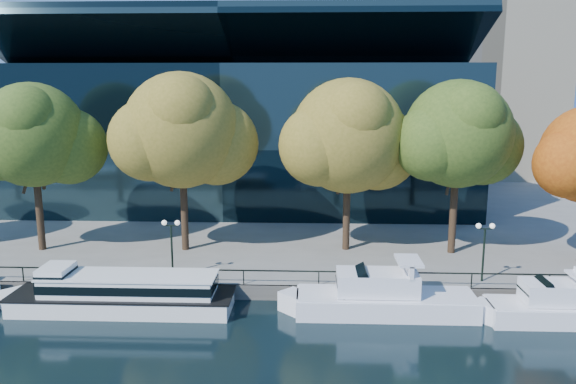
{
  "coord_description": "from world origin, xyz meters",
  "views": [
    {
      "loc": [
        4.42,
        -32.15,
        14.17
      ],
      "look_at": [
        2.76,
        8.0,
        6.36
      ],
      "focal_mm": 35.0,
      "sensor_mm": 36.0,
      "label": 1
    }
  ],
  "objects_px": {
    "lamp_1": "(171,235)",
    "tree_4": "(460,136)",
    "cruiser_near": "(378,297)",
    "tree_2": "(184,133)",
    "tree_3": "(350,139)",
    "tree_1": "(35,137)",
    "tour_boat": "(117,292)",
    "cruiser_far": "(555,306)",
    "lamp_2": "(485,239)"
  },
  "relations": [
    {
      "from": "tree_2",
      "to": "lamp_2",
      "type": "xyz_separation_m",
      "value": [
        21.5,
        -6.45,
        -6.41
      ]
    },
    {
      "from": "lamp_1",
      "to": "cruiser_near",
      "type": "bearing_deg",
      "value": -14.15
    },
    {
      "from": "cruiser_near",
      "to": "tree_4",
      "type": "height_order",
      "value": "tree_4"
    },
    {
      "from": "tree_1",
      "to": "tree_4",
      "type": "xyz_separation_m",
      "value": [
        32.76,
        0.5,
        0.14
      ]
    },
    {
      "from": "cruiser_near",
      "to": "lamp_1",
      "type": "distance_m",
      "value": 14.44
    },
    {
      "from": "lamp_2",
      "to": "cruiser_far",
      "type": "bearing_deg",
      "value": -54.04
    },
    {
      "from": "tour_boat",
      "to": "cruiser_near",
      "type": "distance_m",
      "value": 16.42
    },
    {
      "from": "tree_3",
      "to": "tree_4",
      "type": "bearing_deg",
      "value": -3.95
    },
    {
      "from": "tree_2",
      "to": "tree_4",
      "type": "bearing_deg",
      "value": 0.09
    },
    {
      "from": "cruiser_far",
      "to": "lamp_1",
      "type": "relative_size",
      "value": 2.44
    },
    {
      "from": "tour_boat",
      "to": "tree_1",
      "type": "xyz_separation_m",
      "value": [
        -9.24,
        9.62,
        8.82
      ]
    },
    {
      "from": "tour_boat",
      "to": "tree_3",
      "type": "xyz_separation_m",
      "value": [
        15.25,
        10.68,
        8.71
      ]
    },
    {
      "from": "tour_boat",
      "to": "tree_2",
      "type": "height_order",
      "value": "tree_2"
    },
    {
      "from": "cruiser_near",
      "to": "tree_2",
      "type": "height_order",
      "value": "tree_2"
    },
    {
      "from": "cruiser_far",
      "to": "tree_4",
      "type": "bearing_deg",
      "value": 107.64
    },
    {
      "from": "tree_4",
      "to": "lamp_1",
      "type": "xyz_separation_m",
      "value": [
        -20.82,
        -6.48,
        -6.21
      ]
    },
    {
      "from": "cruiser_far",
      "to": "lamp_1",
      "type": "height_order",
      "value": "lamp_1"
    },
    {
      "from": "tree_1",
      "to": "tour_boat",
      "type": "bearing_deg",
      "value": -46.14
    },
    {
      "from": "tree_4",
      "to": "tree_1",
      "type": "bearing_deg",
      "value": -179.13
    },
    {
      "from": "tour_boat",
      "to": "lamp_1",
      "type": "relative_size",
      "value": 3.79
    },
    {
      "from": "lamp_1",
      "to": "tree_4",
      "type": "bearing_deg",
      "value": 17.29
    },
    {
      "from": "lamp_1",
      "to": "lamp_2",
      "type": "bearing_deg",
      "value": 0.0
    },
    {
      "from": "tour_boat",
      "to": "lamp_1",
      "type": "xyz_separation_m",
      "value": [
        2.7,
        3.63,
        2.75
      ]
    },
    {
      "from": "tree_2",
      "to": "lamp_1",
      "type": "distance_m",
      "value": 9.1
    },
    {
      "from": "tour_boat",
      "to": "tree_1",
      "type": "height_order",
      "value": "tree_1"
    },
    {
      "from": "tour_boat",
      "to": "lamp_2",
      "type": "distance_m",
      "value": 24.26
    },
    {
      "from": "tree_4",
      "to": "cruiser_far",
      "type": "bearing_deg",
      "value": -72.36
    },
    {
      "from": "tree_2",
      "to": "tree_4",
      "type": "height_order",
      "value": "tree_2"
    },
    {
      "from": "cruiser_far",
      "to": "tree_4",
      "type": "xyz_separation_m",
      "value": [
        -3.43,
        10.77,
        9.18
      ]
    },
    {
      "from": "tree_2",
      "to": "tree_4",
      "type": "xyz_separation_m",
      "value": [
        21.19,
        0.03,
        -0.2
      ]
    },
    {
      "from": "tour_boat",
      "to": "cruiser_far",
      "type": "height_order",
      "value": "cruiser_far"
    },
    {
      "from": "cruiser_near",
      "to": "tree_2",
      "type": "relative_size",
      "value": 0.87
    },
    {
      "from": "cruiser_near",
      "to": "cruiser_far",
      "type": "relative_size",
      "value": 1.25
    },
    {
      "from": "lamp_2",
      "to": "tour_boat",
      "type": "bearing_deg",
      "value": -171.34
    },
    {
      "from": "tree_3",
      "to": "tree_4",
      "type": "distance_m",
      "value": 8.29
    },
    {
      "from": "tree_2",
      "to": "tree_3",
      "type": "height_order",
      "value": "tree_2"
    },
    {
      "from": "cruiser_far",
      "to": "lamp_1",
      "type": "xyz_separation_m",
      "value": [
        -24.24,
        4.29,
        2.96
      ]
    },
    {
      "from": "tree_1",
      "to": "tree_3",
      "type": "distance_m",
      "value": 24.52
    },
    {
      "from": "lamp_1",
      "to": "tree_3",
      "type": "bearing_deg",
      "value": 29.33
    },
    {
      "from": "cruiser_near",
      "to": "cruiser_far",
      "type": "xyz_separation_m",
      "value": [
        10.52,
        -0.83,
        -0.09
      ]
    },
    {
      "from": "cruiser_far",
      "to": "tree_1",
      "type": "bearing_deg",
      "value": 164.15
    },
    {
      "from": "tour_boat",
      "to": "tree_2",
      "type": "relative_size",
      "value": 1.08
    },
    {
      "from": "tree_2",
      "to": "lamp_1",
      "type": "bearing_deg",
      "value": -86.68
    },
    {
      "from": "tree_2",
      "to": "lamp_1",
      "type": "relative_size",
      "value": 3.5
    },
    {
      "from": "cruiser_far",
      "to": "tour_boat",
      "type": "bearing_deg",
      "value": 178.6
    },
    {
      "from": "lamp_2",
      "to": "lamp_1",
      "type": "bearing_deg",
      "value": 180.0
    },
    {
      "from": "tree_2",
      "to": "tree_3",
      "type": "bearing_deg",
      "value": 2.67
    },
    {
      "from": "cruiser_far",
      "to": "lamp_2",
      "type": "xyz_separation_m",
      "value": [
        -3.11,
        4.29,
        2.96
      ]
    },
    {
      "from": "tour_boat",
      "to": "cruiser_near",
      "type": "relative_size",
      "value": 1.24
    },
    {
      "from": "tree_3",
      "to": "lamp_2",
      "type": "bearing_deg",
      "value": -39.42
    }
  ]
}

